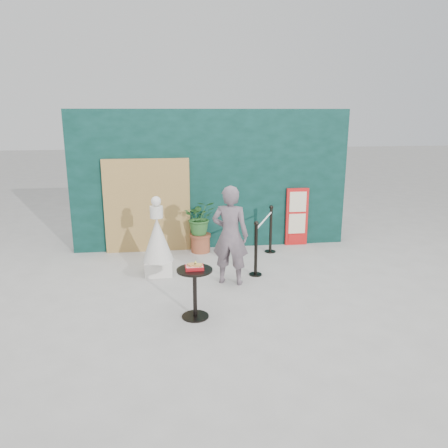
# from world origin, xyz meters

# --- Properties ---
(ground) EXTENTS (60.00, 60.00, 0.00)m
(ground) POSITION_xyz_m (0.00, 0.00, 0.00)
(ground) COLOR #ADAAA5
(ground) RESTS_ON ground
(back_wall) EXTENTS (6.00, 0.30, 3.00)m
(back_wall) POSITION_xyz_m (0.00, 3.15, 1.50)
(back_wall) COLOR black
(back_wall) RESTS_ON ground
(bamboo_fence) EXTENTS (1.80, 0.08, 2.00)m
(bamboo_fence) POSITION_xyz_m (-1.40, 2.94, 1.00)
(bamboo_fence) COLOR tan
(bamboo_fence) RESTS_ON ground
(woman) EXTENTS (0.74, 0.61, 1.75)m
(woman) POSITION_xyz_m (0.06, 0.89, 0.87)
(woman) COLOR slate
(woman) RESTS_ON ground
(menu_board) EXTENTS (0.50, 0.07, 1.30)m
(menu_board) POSITION_xyz_m (1.90, 2.95, 0.65)
(menu_board) COLOR red
(menu_board) RESTS_ON ground
(statue) EXTENTS (0.58, 0.58, 1.48)m
(statue) POSITION_xyz_m (-1.19, 1.51, 0.60)
(statue) COLOR white
(statue) RESTS_ON ground
(cafe_table) EXTENTS (0.52, 0.52, 0.75)m
(cafe_table) POSITION_xyz_m (-0.65, -0.35, 0.50)
(cafe_table) COLOR black
(cafe_table) RESTS_ON ground
(food_basket) EXTENTS (0.26, 0.19, 0.11)m
(food_basket) POSITION_xyz_m (-0.64, -0.35, 0.79)
(food_basket) COLOR #AC1219
(food_basket) RESTS_ON cafe_table
(planter) EXTENTS (0.67, 0.58, 1.14)m
(planter) POSITION_xyz_m (-0.30, 2.73, 0.66)
(planter) COLOR #973E31
(planter) RESTS_ON ground
(stanchion_barrier) EXTENTS (0.84, 1.54, 1.03)m
(stanchion_barrier) POSITION_xyz_m (0.89, 1.85, 0.49)
(stanchion_barrier) COLOR black
(stanchion_barrier) RESTS_ON ground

